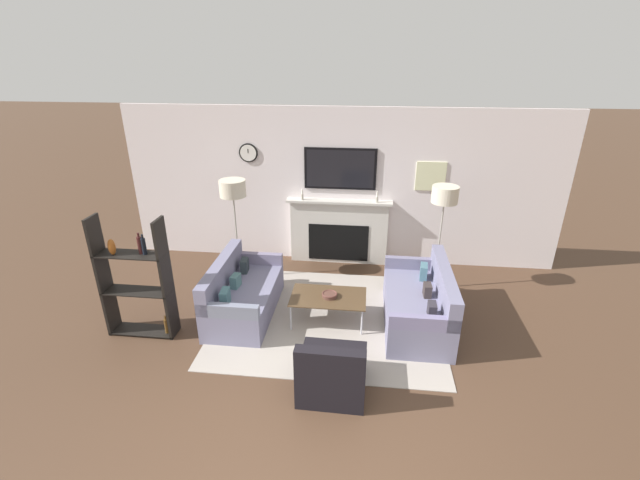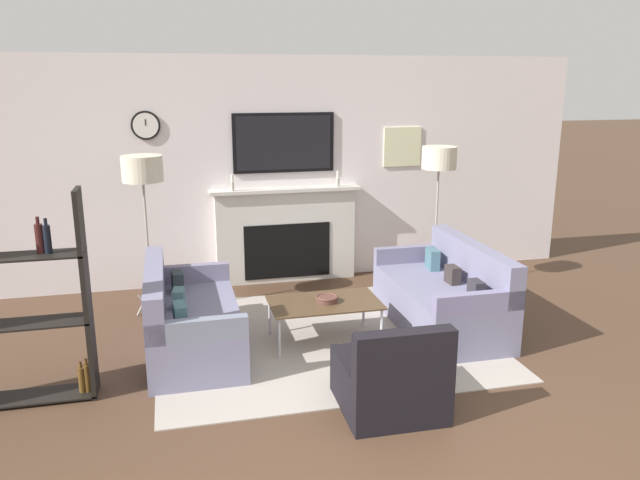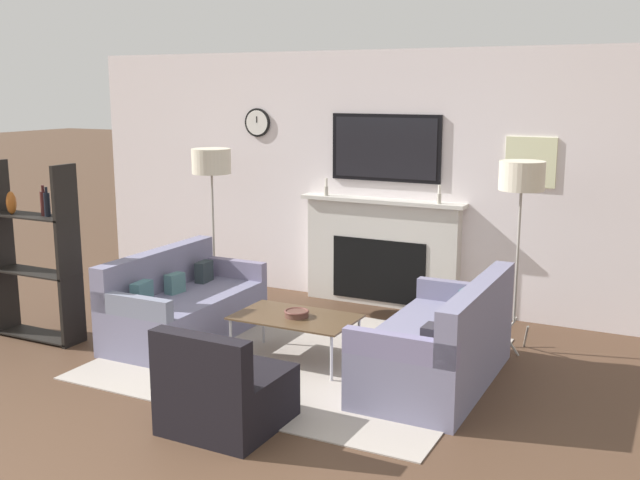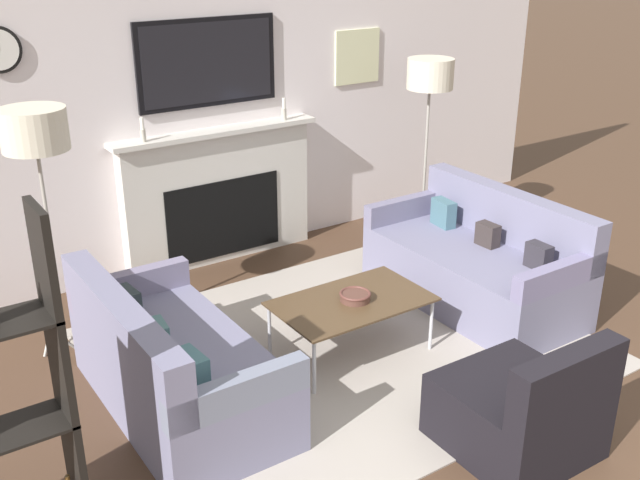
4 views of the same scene
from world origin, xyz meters
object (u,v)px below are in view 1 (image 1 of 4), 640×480
floor_lamp_left (233,190)px  shelf_unit (136,281)px  floor_lamp_right (445,196)px  armchair (332,373)px  couch_right (420,305)px  decorative_bowl (330,295)px  couch_left (242,295)px  coffee_table (328,298)px

floor_lamp_left → shelf_unit: floor_lamp_left is taller
floor_lamp_right → armchair: bearing=-120.1°
floor_lamp_left → couch_right: bearing=-20.0°
decorative_bowl → floor_lamp_right: size_ratio=0.12×
couch_right → decorative_bowl: couch_right is taller
armchair → floor_lamp_left: size_ratio=0.45×
floor_lamp_right → floor_lamp_left: bearing=180.0°
couch_left → floor_lamp_right: bearing=20.0°
floor_lamp_left → coffee_table: bearing=-35.1°
couch_left → shelf_unit: shelf_unit is taller
decorative_bowl → coffee_table: bearing=154.4°
coffee_table → floor_lamp_left: 2.27m
armchair → coffee_table: size_ratio=0.73×
decorative_bowl → couch_left: bearing=175.8°
floor_lamp_left → floor_lamp_right: 3.21m
armchair → coffee_table: armchair is taller
decorative_bowl → armchair: bearing=-83.4°
floor_lamp_right → couch_right: bearing=-108.6°
decorative_bowl → shelf_unit: size_ratio=0.13×
floor_lamp_right → shelf_unit: (-4.04, -1.66, -0.76)m
armchair → couch_left: bearing=135.0°
decorative_bowl → shelf_unit: 2.53m
armchair → floor_lamp_left: (-1.78, 2.47, 1.28)m
armchair → coffee_table: bearing=97.5°
couch_left → shelf_unit: bearing=-152.3°
armchair → floor_lamp_right: (1.43, 2.47, 1.29)m
shelf_unit → floor_lamp_right: bearing=22.4°
armchair → decorative_bowl: (-0.15, 1.33, 0.19)m
armchair → floor_lamp_left: floor_lamp_left is taller
couch_left → decorative_bowl: (1.27, -0.09, 0.15)m
shelf_unit → couch_left: bearing=27.7°
coffee_table → decorative_bowl: (0.02, -0.01, 0.06)m
coffee_table → armchair: bearing=-82.5°
couch_left → coffee_table: bearing=-3.8°
couch_right → floor_lamp_right: bearing=71.4°
couch_right → coffee_table: size_ratio=1.63×
coffee_table → shelf_unit: (-2.43, -0.54, 0.41)m
floor_lamp_right → coffee_table: bearing=-145.0°
shelf_unit → floor_lamp_left: bearing=63.4°
decorative_bowl → shelf_unit: bearing=-167.9°
couch_right → coffee_table: 1.26m
couch_right → coffee_table: (-1.26, -0.08, 0.08)m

